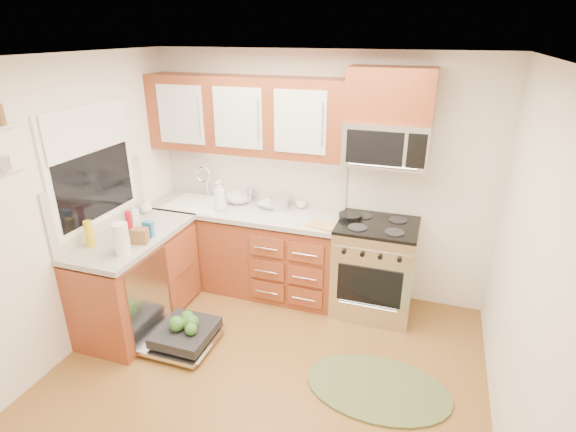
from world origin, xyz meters
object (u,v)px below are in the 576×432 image
(skillet, at_px, (350,216))
(bowl_a, at_px, (270,205))
(sink, at_px, (199,214))
(cutting_board, at_px, (323,225))
(upper_cabinets, at_px, (245,115))
(rug, at_px, (378,388))
(paper_towel_roll, at_px, (121,239))
(dishwasher, at_px, (182,335))
(range, at_px, (374,268))
(stock_pot, at_px, (280,202))
(microwave, at_px, (386,144))
(bowl_b, at_px, (239,198))
(cup, at_px, (301,204))

(skillet, height_order, bowl_a, skillet)
(sink, xyz_separation_m, cutting_board, (1.43, -0.16, 0.13))
(upper_cabinets, relative_size, rug, 1.78)
(rug, bearing_deg, paper_towel_roll, -176.35)
(rug, distance_m, bowl_a, 2.09)
(dishwasher, xyz_separation_m, bowl_a, (0.39, 1.26, 0.85))
(bowl_a, bearing_deg, paper_towel_roll, -119.40)
(range, relative_size, paper_towel_roll, 3.43)
(paper_towel_roll, bearing_deg, stock_pot, 57.71)
(microwave, relative_size, rug, 0.66)
(upper_cabinets, bearing_deg, bowl_b, 168.55)
(sink, bearing_deg, rug, -27.19)
(rug, relative_size, bowl_b, 3.95)
(microwave, distance_m, cutting_board, 0.96)
(range, xyz_separation_m, cutting_board, (-0.50, -0.17, 0.46))
(skillet, relative_size, cup, 2.12)
(microwave, relative_size, skillet, 3.26)
(stock_pot, distance_m, cup, 0.22)
(upper_cabinets, height_order, dishwasher, upper_cabinets)
(dishwasher, height_order, bowl_b, bowl_b)
(sink, relative_size, dishwasher, 0.89)
(microwave, relative_size, bowl_b, 2.60)
(range, bearing_deg, dishwasher, -143.73)
(upper_cabinets, height_order, bowl_a, upper_cabinets)
(rug, relative_size, stock_pot, 5.35)
(cutting_board, bearing_deg, skillet, 46.06)
(rug, distance_m, stock_pot, 2.05)
(upper_cabinets, xyz_separation_m, cup, (0.57, 0.07, -0.91))
(upper_cabinets, relative_size, dishwasher, 2.93)
(sink, xyz_separation_m, dishwasher, (0.39, -1.12, -0.70))
(stock_pot, xyz_separation_m, bowl_b, (-0.48, 0.02, -0.02))
(sink, xyz_separation_m, stock_pot, (0.88, 0.16, 0.19))
(bowl_b, bearing_deg, bowl_a, -5.62)
(upper_cabinets, height_order, rug, upper_cabinets)
(bowl_a, bearing_deg, stock_pot, 9.61)
(sink, distance_m, paper_towel_roll, 1.27)
(sink, bearing_deg, skillet, 2.37)
(sink, distance_m, dishwasher, 1.38)
(upper_cabinets, xyz_separation_m, rug, (1.63, -1.26, -1.86))
(cup, bearing_deg, sink, -168.12)
(sink, height_order, paper_towel_roll, paper_towel_roll)
(dishwasher, distance_m, rug, 1.77)
(sink, height_order, stock_pot, stock_pot)
(cutting_board, distance_m, cup, 0.52)
(bowl_a, bearing_deg, cutting_board, -24.86)
(cup, bearing_deg, range, -14.74)
(microwave, distance_m, bowl_b, 1.69)
(upper_cabinets, xyz_separation_m, microwave, (1.41, -0.02, -0.18))
(sink, height_order, bowl_b, bowl_b)
(microwave, relative_size, bowl_a, 3.27)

